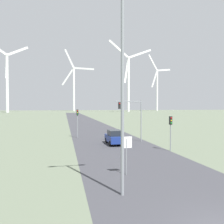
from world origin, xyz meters
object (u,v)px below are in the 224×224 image
traffic_light_mast_overhead (132,112)px  wind_turbine_right (128,78)px  streetlamp (122,69)px  wind_turbine_far_right (157,86)px  traffic_light_post_near_right (171,126)px  traffic_light_post_near_left (77,117)px  wind_turbine_left (7,77)px  wind_turbine_center (74,84)px  car_approaching (115,137)px  stop_sign_near (126,148)px

traffic_light_mast_overhead → wind_turbine_right: 179.13m
streetlamp → wind_turbine_far_right: 261.17m
streetlamp → traffic_light_post_near_right: streetlamp is taller
traffic_light_post_near_left → wind_turbine_far_right: 241.82m
traffic_light_mast_overhead → wind_turbine_left: wind_turbine_left is taller
wind_turbine_center → traffic_light_mast_overhead: bearing=-90.4°
traffic_light_mast_overhead → car_approaching: traffic_light_mast_overhead is taller
streetlamp → wind_turbine_left: bearing=105.0°
stop_sign_near → car_approaching: 12.51m
traffic_light_post_near_right → wind_turbine_center: size_ratio=0.05×
streetlamp → traffic_light_mast_overhead: (5.99, 17.05, -2.75)m
streetlamp → wind_turbine_far_right: size_ratio=0.16×
traffic_light_mast_overhead → traffic_light_post_near_left: bearing=142.4°
wind_turbine_left → wind_turbine_right: (105.10, 3.85, 2.73)m
car_approaching → wind_turbine_far_right: (104.30, 221.21, 29.45)m
streetlamp → stop_sign_near: 6.04m
stop_sign_near → wind_turbine_left: bearing=105.6°
streetlamp → wind_turbine_far_right: (107.49, 236.85, 23.58)m
wind_turbine_center → wind_turbine_far_right: size_ratio=1.04×
traffic_light_post_near_left → wind_turbine_far_right: wind_turbine_far_right is taller
traffic_light_post_near_right → wind_turbine_right: wind_turbine_right is taller
streetlamp → traffic_light_post_near_right: (8.19, 10.32, -4.04)m
wind_turbine_center → wind_turbine_right: wind_turbine_center is taller
streetlamp → stop_sign_near: bearing=70.4°
wind_turbine_left → traffic_light_post_near_right: bearing=-71.7°
wind_turbine_right → traffic_light_post_near_right: bearing=-105.2°
streetlamp → wind_turbine_left: size_ratio=0.19×
traffic_light_post_near_left → wind_turbine_left: (-47.82, 160.41, 25.81)m
wind_turbine_right → wind_turbine_far_right: bearing=44.3°
traffic_light_post_near_left → wind_turbine_center: wind_turbine_center is taller
car_approaching → wind_turbine_center: (4.33, 221.65, 29.30)m
stop_sign_near → traffic_light_mast_overhead: 14.69m
traffic_light_post_near_right → wind_turbine_right: (48.01, 176.43, 28.98)m
wind_turbine_right → wind_turbine_center: bearing=133.9°
traffic_light_mast_overhead → wind_turbine_center: size_ratio=0.08×
streetlamp → traffic_light_post_near_left: (-1.08, 22.50, -3.60)m
wind_turbine_right → wind_turbine_far_right: (51.29, 50.10, -1.36)m
traffic_light_post_near_left → car_approaching: size_ratio=1.06×
stop_sign_near → wind_turbine_left: wind_turbine_left is taller
traffic_light_post_near_left → wind_turbine_right: size_ratio=0.07×
car_approaching → stop_sign_near: bearing=-99.3°
traffic_light_post_near_right → traffic_light_mast_overhead: (-2.20, 6.73, 1.29)m
traffic_light_post_near_left → wind_turbine_far_right: bearing=63.1°
traffic_light_mast_overhead → wind_turbine_center: 221.80m
wind_turbine_far_right → car_approaching: bearing=-115.2°
wind_turbine_left → wind_turbine_far_right: wind_turbine_far_right is taller
traffic_light_post_near_right → wind_turbine_center: (-0.66, 226.97, 27.46)m
traffic_light_post_near_left → traffic_light_mast_overhead: size_ratio=0.76×
traffic_light_post_near_left → wind_turbine_left: bearing=106.6°
traffic_light_post_near_right → wind_turbine_left: bearing=108.3°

